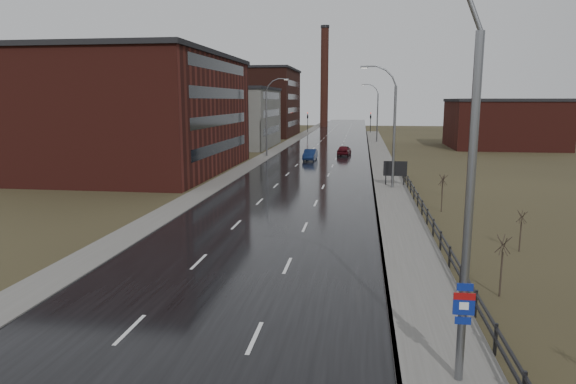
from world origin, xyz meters
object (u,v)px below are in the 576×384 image
(billboard, at_px, (395,169))
(car_near, at_px, (310,155))
(car_far, at_px, (344,151))
(streetlight_main, at_px, (458,180))

(billboard, relative_size, car_near, 0.55)
(car_far, bearing_deg, streetlight_main, 100.74)
(streetlight_main, height_order, billboard, streetlight_main)
(billboard, height_order, car_near, billboard)
(streetlight_main, bearing_deg, car_near, 99.73)
(car_near, bearing_deg, streetlight_main, -78.12)
(car_near, distance_m, car_far, 8.33)
(car_far, bearing_deg, car_near, 63.83)
(streetlight_main, distance_m, car_near, 57.18)
(streetlight_main, xyz_separation_m, car_far, (-5.19, 63.16, -5.30))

